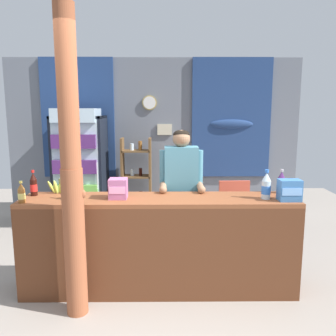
{
  "coord_description": "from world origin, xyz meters",
  "views": [
    {
      "loc": [
        0.19,
        -2.74,
        1.81
      ],
      "look_at": [
        0.22,
        1.08,
        1.16
      ],
      "focal_mm": 36.88,
      "sensor_mm": 36.0,
      "label": 1
    }
  ],
  "objects_px": {
    "timber_post": "(72,175)",
    "soda_bottle_iced_tea": "(21,194)",
    "soda_bottle_cola": "(34,185)",
    "soda_bottle_grape_soda": "(281,183)",
    "banana_bunch": "(60,187)",
    "stall_counter": "(159,238)",
    "shopkeeper": "(181,184)",
    "snack_box_biscuit": "(290,190)",
    "bottle_shelf_rack": "(137,179)",
    "plastic_lawn_chair": "(232,205)",
    "snack_box_wafer": "(118,189)",
    "soda_bottle_lime_soda": "(73,190)",
    "drink_fridge": "(80,163)",
    "soda_bottle_water": "(266,187)"
  },
  "relations": [
    {
      "from": "drink_fridge",
      "to": "plastic_lawn_chair",
      "type": "bearing_deg",
      "value": -13.88
    },
    {
      "from": "soda_bottle_cola",
      "to": "drink_fridge",
      "type": "bearing_deg",
      "value": 89.67
    },
    {
      "from": "soda_bottle_iced_tea",
      "to": "soda_bottle_lime_soda",
      "type": "distance_m",
      "value": 0.46
    },
    {
      "from": "shopkeeper",
      "to": "timber_post",
      "type": "bearing_deg",
      "value": -138.66
    },
    {
      "from": "shopkeeper",
      "to": "bottle_shelf_rack",
      "type": "bearing_deg",
      "value": 110.29
    },
    {
      "from": "bottle_shelf_rack",
      "to": "shopkeeper",
      "type": "height_order",
      "value": "shopkeeper"
    },
    {
      "from": "timber_post",
      "to": "plastic_lawn_chair",
      "type": "distance_m",
      "value": 2.62
    },
    {
      "from": "drink_fridge",
      "to": "soda_bottle_lime_soda",
      "type": "height_order",
      "value": "drink_fridge"
    },
    {
      "from": "soda_bottle_cola",
      "to": "snack_box_biscuit",
      "type": "xyz_separation_m",
      "value": [
        2.49,
        -0.22,
        -0.01
      ]
    },
    {
      "from": "drink_fridge",
      "to": "soda_bottle_cola",
      "type": "bearing_deg",
      "value": -90.33
    },
    {
      "from": "soda_bottle_water",
      "to": "snack_box_wafer",
      "type": "bearing_deg",
      "value": 178.77
    },
    {
      "from": "drink_fridge",
      "to": "soda_bottle_grape_soda",
      "type": "distance_m",
      "value": 3.07
    },
    {
      "from": "soda_bottle_water",
      "to": "soda_bottle_lime_soda",
      "type": "relative_size",
      "value": 1.31
    },
    {
      "from": "plastic_lawn_chair",
      "to": "soda_bottle_water",
      "type": "bearing_deg",
      "value": -88.56
    },
    {
      "from": "stall_counter",
      "to": "banana_bunch",
      "type": "relative_size",
      "value": 9.79
    },
    {
      "from": "soda_bottle_grape_soda",
      "to": "snack_box_biscuit",
      "type": "distance_m",
      "value": 0.31
    },
    {
      "from": "timber_post",
      "to": "bottle_shelf_rack",
      "type": "relative_size",
      "value": 1.93
    },
    {
      "from": "timber_post",
      "to": "soda_bottle_grape_soda",
      "type": "xyz_separation_m",
      "value": [
        1.99,
        0.6,
        -0.2
      ]
    },
    {
      "from": "snack_box_wafer",
      "to": "shopkeeper",
      "type": "bearing_deg",
      "value": 35.97
    },
    {
      "from": "soda_bottle_grape_soda",
      "to": "snack_box_biscuit",
      "type": "bearing_deg",
      "value": -94.52
    },
    {
      "from": "plastic_lawn_chair",
      "to": "soda_bottle_iced_tea",
      "type": "distance_m",
      "value": 2.81
    },
    {
      "from": "shopkeeper",
      "to": "soda_bottle_iced_tea",
      "type": "relative_size",
      "value": 7.82
    },
    {
      "from": "timber_post",
      "to": "snack_box_wafer",
      "type": "xyz_separation_m",
      "value": [
        0.34,
        0.39,
        -0.21
      ]
    },
    {
      "from": "banana_bunch",
      "to": "soda_bottle_grape_soda",
      "type": "bearing_deg",
      "value": 0.08
    },
    {
      "from": "plastic_lawn_chair",
      "to": "snack_box_wafer",
      "type": "distance_m",
      "value": 2.07
    },
    {
      "from": "shopkeeper",
      "to": "soda_bottle_lime_soda",
      "type": "relative_size",
      "value": 7.3
    },
    {
      "from": "soda_bottle_water",
      "to": "soda_bottle_cola",
      "type": "xyz_separation_m",
      "value": [
        -2.29,
        0.15,
        -0.01
      ]
    },
    {
      "from": "soda_bottle_cola",
      "to": "soda_bottle_grape_soda",
      "type": "bearing_deg",
      "value": 1.95
    },
    {
      "from": "banana_bunch",
      "to": "soda_bottle_water",
      "type": "bearing_deg",
      "value": -6.49
    },
    {
      "from": "stall_counter",
      "to": "bottle_shelf_rack",
      "type": "height_order",
      "value": "bottle_shelf_rack"
    },
    {
      "from": "bottle_shelf_rack",
      "to": "soda_bottle_grape_soda",
      "type": "height_order",
      "value": "bottle_shelf_rack"
    },
    {
      "from": "plastic_lawn_chair",
      "to": "soda_bottle_water",
      "type": "distance_m",
      "value": 1.57
    },
    {
      "from": "bottle_shelf_rack",
      "to": "stall_counter",
      "type": "bearing_deg",
      "value": -80.0
    },
    {
      "from": "timber_post",
      "to": "soda_bottle_iced_tea",
      "type": "xyz_separation_m",
      "value": [
        -0.54,
        0.24,
        -0.22
      ]
    },
    {
      "from": "bottle_shelf_rack",
      "to": "snack_box_wafer",
      "type": "relative_size",
      "value": 7.03
    },
    {
      "from": "banana_bunch",
      "to": "stall_counter",
      "type": "bearing_deg",
      "value": -15.69
    },
    {
      "from": "drink_fridge",
      "to": "plastic_lawn_chair",
      "type": "relative_size",
      "value": 2.13
    },
    {
      "from": "stall_counter",
      "to": "soda_bottle_lime_soda",
      "type": "height_order",
      "value": "soda_bottle_lime_soda"
    },
    {
      "from": "soda_bottle_cola",
      "to": "snack_box_biscuit",
      "type": "relative_size",
      "value": 1.26
    },
    {
      "from": "bottle_shelf_rack",
      "to": "soda_bottle_cola",
      "type": "height_order",
      "value": "bottle_shelf_rack"
    },
    {
      "from": "stall_counter",
      "to": "soda_bottle_iced_tea",
      "type": "bearing_deg",
      "value": -177.05
    },
    {
      "from": "drink_fridge",
      "to": "snack_box_biscuit",
      "type": "height_order",
      "value": "drink_fridge"
    },
    {
      "from": "drink_fridge",
      "to": "snack_box_wafer",
      "type": "relative_size",
      "value": 9.38
    },
    {
      "from": "shopkeeper",
      "to": "soda_bottle_iced_tea",
      "type": "distance_m",
      "value": 1.62
    },
    {
      "from": "timber_post",
      "to": "shopkeeper",
      "type": "xyz_separation_m",
      "value": [
        0.97,
        0.85,
        -0.27
      ]
    },
    {
      "from": "soda_bottle_water",
      "to": "soda_bottle_iced_tea",
      "type": "height_order",
      "value": "soda_bottle_water"
    },
    {
      "from": "stall_counter",
      "to": "soda_bottle_iced_tea",
      "type": "height_order",
      "value": "soda_bottle_iced_tea"
    },
    {
      "from": "soda_bottle_cola",
      "to": "soda_bottle_grape_soda",
      "type": "relative_size",
      "value": 1.04
    },
    {
      "from": "drink_fridge",
      "to": "snack_box_biscuit",
      "type": "distance_m",
      "value": 3.24
    },
    {
      "from": "plastic_lawn_chair",
      "to": "soda_bottle_cola",
      "type": "relative_size",
      "value": 3.33
    }
  ]
}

